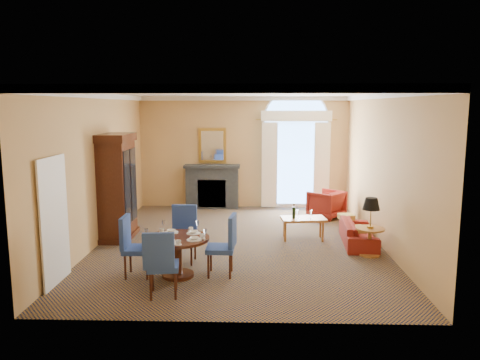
{
  "coord_description": "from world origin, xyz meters",
  "views": [
    {
      "loc": [
        0.32,
        -9.75,
        2.92
      ],
      "look_at": [
        0.0,
        0.5,
        1.3
      ],
      "focal_mm": 35.0,
      "sensor_mm": 36.0,
      "label": 1
    }
  ],
  "objects_px": {
    "sofa": "(358,233)",
    "coffee_table": "(303,220)",
    "dining_table": "(177,247)",
    "armchair": "(326,204)",
    "armoire": "(117,188)",
    "side_table": "(371,219)"
  },
  "relations": [
    {
      "from": "armoire",
      "to": "armchair",
      "type": "distance_m",
      "value": 5.43
    },
    {
      "from": "armoire",
      "to": "sofa",
      "type": "height_order",
      "value": "armoire"
    },
    {
      "from": "armoire",
      "to": "side_table",
      "type": "bearing_deg",
      "value": -11.52
    },
    {
      "from": "sofa",
      "to": "coffee_table",
      "type": "bearing_deg",
      "value": 78.82
    },
    {
      "from": "armoire",
      "to": "sofa",
      "type": "relative_size",
      "value": 1.41
    },
    {
      "from": "dining_table",
      "to": "armchair",
      "type": "height_order",
      "value": "dining_table"
    },
    {
      "from": "sofa",
      "to": "armchair",
      "type": "distance_m",
      "value": 2.44
    },
    {
      "from": "armoire",
      "to": "dining_table",
      "type": "height_order",
      "value": "armoire"
    },
    {
      "from": "coffee_table",
      "to": "side_table",
      "type": "xyz_separation_m",
      "value": [
        1.2,
        -1.09,
        0.28
      ]
    },
    {
      "from": "armchair",
      "to": "side_table",
      "type": "bearing_deg",
      "value": 49.31
    },
    {
      "from": "dining_table",
      "to": "armoire",
      "type": "bearing_deg",
      "value": 126.19
    },
    {
      "from": "sofa",
      "to": "armchair",
      "type": "height_order",
      "value": "armchair"
    },
    {
      "from": "dining_table",
      "to": "armchair",
      "type": "distance_m",
      "value": 5.5
    },
    {
      "from": "armchair",
      "to": "sofa",
      "type": "bearing_deg",
      "value": 50.26
    },
    {
      "from": "armoire",
      "to": "dining_table",
      "type": "relative_size",
      "value": 2.1
    },
    {
      "from": "side_table",
      "to": "armoire",
      "type": "bearing_deg",
      "value": 168.48
    },
    {
      "from": "armchair",
      "to": "coffee_table",
      "type": "xyz_separation_m",
      "value": [
        -0.83,
        -2.09,
        0.09
      ]
    },
    {
      "from": "armoire",
      "to": "dining_table",
      "type": "bearing_deg",
      "value": -53.81
    },
    {
      "from": "armoire",
      "to": "sofa",
      "type": "xyz_separation_m",
      "value": [
        5.27,
        -0.31,
        -0.88
      ]
    },
    {
      "from": "armoire",
      "to": "side_table",
      "type": "height_order",
      "value": "armoire"
    },
    {
      "from": "armoire",
      "to": "coffee_table",
      "type": "bearing_deg",
      "value": 0.08
    },
    {
      "from": "dining_table",
      "to": "coffee_table",
      "type": "xyz_separation_m",
      "value": [
        2.39,
        2.36,
        -0.08
      ]
    }
  ]
}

